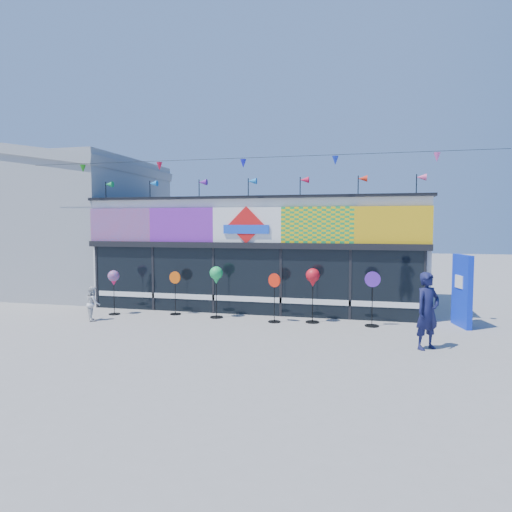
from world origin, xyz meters
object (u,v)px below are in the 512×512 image
(spinner_2, at_px, (216,277))
(adult_man, at_px, (428,311))
(spinner_1, at_px, (175,292))
(spinner_4, at_px, (313,279))
(spinner_0, at_px, (114,279))
(child, at_px, (93,303))
(spinner_3, at_px, (274,296))
(spinner_5, at_px, (372,297))
(blue_sign, at_px, (462,291))

(spinner_2, bearing_deg, adult_man, -20.71)
(spinner_1, height_order, spinner_4, spinner_4)
(spinner_0, bearing_deg, spinner_2, 5.08)
(spinner_1, bearing_deg, child, -145.34)
(spinner_4, bearing_deg, child, -169.09)
(spinner_3, distance_m, adult_man, 4.85)
(spinner_5, xyz_separation_m, adult_man, (1.31, -2.30, 0.08))
(spinner_5, xyz_separation_m, child, (-8.81, -1.24, -0.33))
(spinner_0, distance_m, spinner_1, 2.16)
(adult_man, relative_size, child, 1.74)
(spinner_4, distance_m, adult_man, 3.98)
(spinner_2, bearing_deg, spinner_3, -6.63)
(spinner_0, distance_m, spinner_2, 3.63)
(spinner_2, bearing_deg, child, -160.36)
(spinner_2, relative_size, child, 1.55)
(spinner_2, height_order, spinner_5, spinner_2)
(spinner_0, relative_size, child, 1.38)
(spinner_5, bearing_deg, spinner_4, 176.69)
(spinner_4, height_order, spinner_5, spinner_4)
(spinner_2, relative_size, spinner_5, 1.02)
(spinner_1, relative_size, adult_man, 0.78)
(spinner_0, xyz_separation_m, spinner_4, (6.83, 0.32, 0.16))
(spinner_4, xyz_separation_m, adult_man, (3.14, -2.40, -0.42))
(blue_sign, xyz_separation_m, child, (-11.46, -1.85, -0.55))
(spinner_1, height_order, spinner_3, spinner_3)
(spinner_3, distance_m, spinner_4, 1.33)
(adult_man, bearing_deg, spinner_0, 128.58)
(spinner_2, xyz_separation_m, spinner_3, (2.02, -0.24, -0.55))
(spinner_3, bearing_deg, blue_sign, 7.49)
(spinner_3, bearing_deg, spinner_4, 11.25)
(spinner_1, xyz_separation_m, spinner_2, (1.56, -0.18, 0.59))
(blue_sign, xyz_separation_m, spinner_0, (-11.31, -0.83, 0.12))
(spinner_4, distance_m, spinner_5, 1.90)
(blue_sign, distance_m, spinner_0, 11.34)
(spinner_5, bearing_deg, blue_sign, 13.08)
(spinner_3, height_order, adult_man, adult_man)
(spinner_4, relative_size, adult_man, 0.90)
(spinner_0, distance_m, spinner_5, 8.67)
(spinner_5, bearing_deg, adult_man, -60.30)
(spinner_1, xyz_separation_m, adult_man, (7.91, -2.58, 0.17))
(spinner_2, relative_size, spinner_4, 0.99)
(spinner_3, relative_size, spinner_5, 0.93)
(spinner_1, distance_m, spinner_5, 6.61)
(spinner_3, relative_size, spinner_4, 0.90)
(blue_sign, distance_m, spinner_2, 7.71)
(spinner_4, xyz_separation_m, child, (-6.98, -1.35, -0.83))
(spinner_4, bearing_deg, spinner_2, -179.98)
(blue_sign, relative_size, child, 1.98)
(spinner_2, height_order, spinner_3, spinner_2)
(spinner_3, bearing_deg, spinner_2, 173.37)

